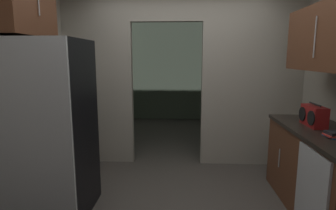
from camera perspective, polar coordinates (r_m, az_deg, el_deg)
kitchen_partition at (r=4.15m, az=3.71°, el=8.28°), size 3.51×0.12×2.81m
adjoining_room_shell at (r=6.27m, az=2.87°, el=7.86°), size 3.51×3.15×2.81m
refrigerator at (r=3.07m, az=-23.03°, el=-4.59°), size 0.76×0.79×1.79m
lower_cabinet_run at (r=3.33m, az=28.89°, el=-12.06°), size 0.63×1.61×0.89m
dishwasher at (r=2.84m, az=27.17°, el=-16.35°), size 0.02×0.56×0.83m
upper_cabinet_counterside at (r=3.12m, az=30.98°, el=11.86°), size 0.36×1.45×0.64m
boombox at (r=3.34m, az=27.67°, el=-2.00°), size 0.16×0.36×0.25m
book_stack at (r=2.97m, az=30.78°, el=-5.25°), size 0.16×0.18×0.05m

